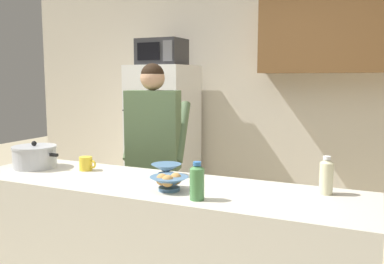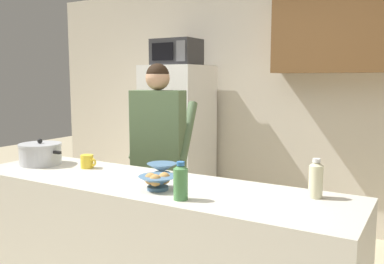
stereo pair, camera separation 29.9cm
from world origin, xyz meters
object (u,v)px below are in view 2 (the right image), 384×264
(person_near_pot, at_px, (159,140))
(empty_bowl, at_px, (162,168))
(microwave, at_px, (177,52))
(bottle_mid_counter, at_px, (316,179))
(refrigerator, at_px, (178,142))
(bread_bowl, at_px, (157,181))
(bottle_near_edge, at_px, (181,181))
(cooking_pot, at_px, (40,154))
(coffee_mug, at_px, (87,161))

(person_near_pot, relative_size, empty_bowl, 8.45)
(microwave, bearing_deg, bottle_mid_counter, -40.64)
(refrigerator, height_order, bread_bowl, refrigerator)
(person_near_pot, relative_size, bottle_near_edge, 8.24)
(person_near_pot, bearing_deg, cooking_pot, -127.50)
(microwave, height_order, bottle_mid_counter, microwave)
(microwave, xyz_separation_m, person_near_pot, (0.50, -1.07, -0.79))
(microwave, xyz_separation_m, bottle_near_edge, (1.32, -2.04, -0.82))
(bottle_near_edge, distance_m, bottle_mid_counter, 0.72)
(bread_bowl, bearing_deg, refrigerator, 119.23)
(person_near_pot, height_order, bottle_near_edge, person_near_pot)
(refrigerator, bearing_deg, cooking_pot, -91.93)
(coffee_mug, bearing_deg, refrigerator, 100.80)
(person_near_pot, height_order, empty_bowl, person_near_pot)
(bottle_mid_counter, bearing_deg, bread_bowl, -160.15)
(cooking_pot, xyz_separation_m, bottle_near_edge, (1.38, -0.25, 0.02))
(microwave, bearing_deg, cooking_pot, -91.96)
(microwave, bearing_deg, empty_bowl, -60.69)
(refrigerator, xyz_separation_m, bottle_near_edge, (1.32, -2.06, 0.17))
(microwave, relative_size, bread_bowl, 2.16)
(coffee_mug, relative_size, bottle_near_edge, 0.64)
(microwave, xyz_separation_m, bread_bowl, (1.10, -1.94, -0.86))
(refrigerator, relative_size, coffee_mug, 12.94)
(person_near_pot, height_order, bread_bowl, person_near_pot)
(person_near_pot, bearing_deg, bread_bowl, -55.59)
(bread_bowl, bearing_deg, empty_bowl, 120.46)
(cooking_pot, distance_m, bottle_mid_counter, 1.99)
(microwave, bearing_deg, person_near_pot, -64.95)
(bread_bowl, xyz_separation_m, empty_bowl, (-0.18, 0.31, -0.00))
(person_near_pot, distance_m, bread_bowl, 1.07)
(microwave, bearing_deg, coffee_mug, -79.06)
(coffee_mug, bearing_deg, cooking_pot, -168.51)
(refrigerator, height_order, coffee_mug, refrigerator)
(person_near_pot, bearing_deg, refrigerator, 114.61)
(refrigerator, distance_m, bottle_near_edge, 2.45)
(coffee_mug, distance_m, empty_bowl, 0.59)
(refrigerator, distance_m, person_near_pot, 1.21)
(bottle_mid_counter, bearing_deg, person_near_pot, 157.73)
(microwave, height_order, cooking_pot, microwave)
(coffee_mug, xyz_separation_m, bottle_mid_counter, (1.59, 0.07, 0.06))
(microwave, bearing_deg, bread_bowl, -60.50)
(person_near_pot, relative_size, bottle_mid_counter, 7.88)
(coffee_mug, relative_size, bottle_mid_counter, 0.62)
(bottle_mid_counter, bearing_deg, cooking_pot, -175.76)
(person_near_pot, relative_size, coffee_mug, 12.79)
(person_near_pot, bearing_deg, empty_bowl, -53.59)
(refrigerator, relative_size, person_near_pot, 1.01)
(empty_bowl, xyz_separation_m, bottle_mid_counter, (1.00, -0.01, 0.06))
(refrigerator, xyz_separation_m, bottle_mid_counter, (1.92, -1.67, 0.18))
(bottle_mid_counter, bearing_deg, refrigerator, 138.98)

